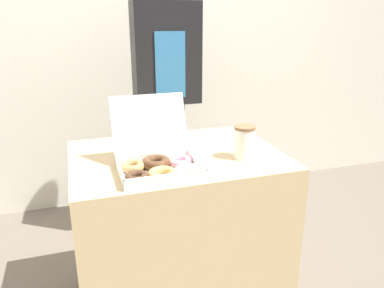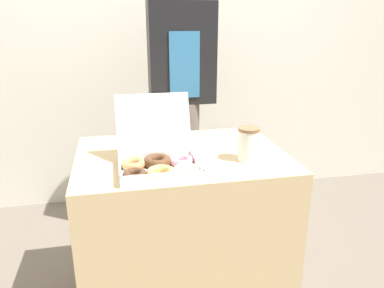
% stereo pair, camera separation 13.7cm
% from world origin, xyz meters
% --- Properties ---
extents(wall_back, '(10.00, 0.05, 2.60)m').
position_xyz_m(wall_back, '(0.00, 1.19, 1.30)').
color(wall_back, beige).
rests_on(wall_back, ground_plane).
extents(table, '(0.88, 0.64, 0.76)m').
position_xyz_m(table, '(0.00, 0.00, 0.38)').
color(table, tan).
rests_on(table, ground_plane).
extents(donut_box, '(0.32, 0.32, 0.26)m').
position_xyz_m(donut_box, '(-0.11, -0.16, 0.79)').
color(donut_box, white).
rests_on(donut_box, table).
extents(coffee_cup, '(0.09, 0.09, 0.14)m').
position_xyz_m(coffee_cup, '(0.25, -0.13, 0.83)').
color(coffee_cup, white).
rests_on(coffee_cup, table).
extents(person_customer, '(0.36, 0.22, 1.62)m').
position_xyz_m(person_customer, '(0.11, 0.60, 0.92)').
color(person_customer, '#665B51').
rests_on(person_customer, ground_plane).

